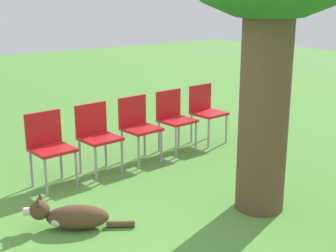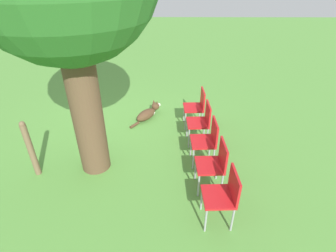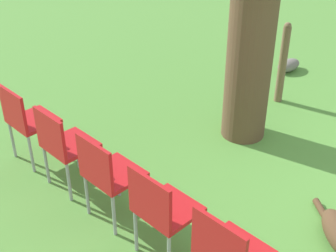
# 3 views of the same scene
# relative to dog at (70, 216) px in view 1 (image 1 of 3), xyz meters

# --- Properties ---
(ground_plane) EXTENTS (30.00, 30.00, 0.00)m
(ground_plane) POSITION_rel_dog_xyz_m (0.68, 0.93, -0.13)
(ground_plane) COLOR #56933D
(dog) EXTENTS (0.68, 0.88, 0.35)m
(dog) POSITION_rel_dog_xyz_m (0.00, 0.00, 0.00)
(dog) COLOR #513823
(dog) RESTS_ON ground_plane
(red_chair_0) EXTENTS (0.44, 0.46, 0.86)m
(red_chair_0) POSITION_rel_dog_xyz_m (-1.11, 0.33, 0.39)
(red_chair_0) COLOR red
(red_chair_0) RESTS_ON ground_plane
(red_chair_1) EXTENTS (0.44, 0.46, 0.86)m
(red_chair_1) POSITION_rel_dog_xyz_m (-1.15, 0.97, 0.39)
(red_chair_1) COLOR red
(red_chair_1) RESTS_ON ground_plane
(red_chair_2) EXTENTS (0.44, 0.46, 0.86)m
(red_chair_2) POSITION_rel_dog_xyz_m (-1.18, 1.62, 0.39)
(red_chair_2) COLOR red
(red_chair_2) RESTS_ON ground_plane
(red_chair_3) EXTENTS (0.44, 0.46, 0.86)m
(red_chair_3) POSITION_rel_dog_xyz_m (-1.22, 2.26, 0.39)
(red_chair_3) COLOR red
(red_chair_3) RESTS_ON ground_plane
(red_chair_4) EXTENTS (0.44, 0.46, 0.86)m
(red_chair_4) POSITION_rel_dog_xyz_m (-1.26, 2.91, 0.39)
(red_chair_4) COLOR red
(red_chair_4) RESTS_ON ground_plane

